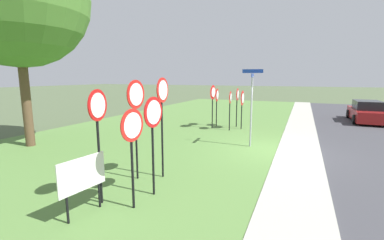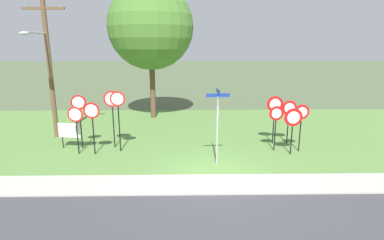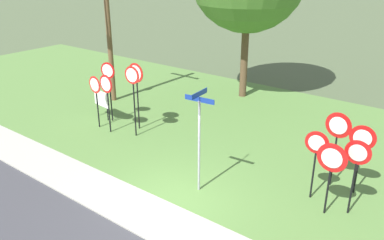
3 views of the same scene
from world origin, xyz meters
name	(u,v)px [view 3 (image 3 of 3)]	position (x,y,z in m)	size (l,w,h in m)	color
ground_plane	(169,204)	(0.00, 0.00, 0.00)	(160.00, 160.00, 0.00)	#4C5B3D
sidewalk_strip	(151,216)	(0.00, -0.80, 0.03)	(44.00, 1.60, 0.06)	#ADAA9E
grass_median	(266,135)	(0.00, 6.00, 0.02)	(44.00, 12.00, 0.04)	#567F3D
stop_sign_near_left	(109,79)	(-6.08, 3.27, 1.93)	(0.69, 0.15, 2.61)	black
stop_sign_near_right	(96,91)	(-5.98, 2.45, 1.64)	(0.71, 0.11, 2.22)	black
stop_sign_far_left	(133,86)	(-4.13, 2.76, 2.10)	(0.69, 0.11, 2.86)	black
stop_sign_far_center	(136,81)	(-4.53, 3.36, 2.09)	(0.79, 0.09, 2.79)	black
stop_sign_far_right	(107,91)	(-5.23, 2.40, 1.80)	(0.73, 0.10, 2.42)	black
yield_sign_near_left	(337,132)	(3.36, 3.79, 1.86)	(0.80, 0.11, 2.43)	black
yield_sign_near_right	(357,161)	(4.28, 2.63, 1.70)	(0.70, 0.10, 2.24)	black
yield_sign_far_left	(331,163)	(3.76, 2.22, 1.63)	(0.83, 0.10, 2.15)	black
yield_sign_far_right	(362,144)	(4.09, 3.78, 1.68)	(0.76, 0.11, 2.22)	black
yield_sign_center	(316,150)	(3.14, 2.74, 1.63)	(0.69, 0.12, 2.15)	black
street_name_post	(199,134)	(0.25, 1.10, 1.92)	(0.96, 0.81, 3.18)	#9EA0A8
utility_pole	(104,16)	(-8.08, 5.01, 4.15)	(2.10, 2.56, 7.54)	brown
notice_board	(102,100)	(-6.63, 3.25, 0.87)	(1.09, 0.18, 1.25)	black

